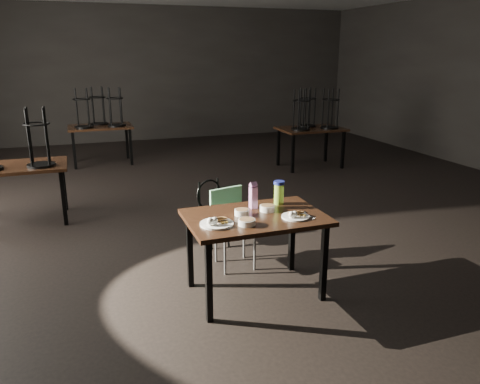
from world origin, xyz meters
name	(u,v)px	position (x,y,z in m)	size (l,w,h in m)	color
room	(238,34)	(-0.06, 0.01, 2.33)	(12.00, 12.04, 3.22)	black
main_table	(255,224)	(-0.68, -2.22, 0.67)	(1.20, 0.80, 0.75)	black
plate_left	(216,222)	(-1.07, -2.33, 0.77)	(0.28, 0.28, 0.09)	white
plate_right	(295,215)	(-0.38, -2.39, 0.77)	(0.24, 0.24, 0.08)	white
bowl_near	(242,212)	(-0.79, -2.17, 0.78)	(0.13, 0.13, 0.05)	white
bowl_far	(267,208)	(-0.54, -2.14, 0.78)	(0.13, 0.13, 0.05)	white
bowl_big	(247,222)	(-0.84, -2.41, 0.78)	(0.14, 0.14, 0.05)	white
juice_carton	(253,196)	(-0.63, -2.02, 0.86)	(0.07, 0.07, 0.25)	#851875
water_bottle	(279,192)	(-0.36, -1.99, 0.86)	(0.11, 0.11, 0.22)	#9BCF3C
spoon	(304,213)	(-0.25, -2.31, 0.75)	(0.06, 0.21, 0.01)	silver
bentwood_chair	(214,207)	(-0.70, -0.98, 0.44)	(0.40, 0.39, 0.74)	black
school_chair	(232,220)	(-0.69, -1.56, 0.48)	(0.45, 0.45, 0.80)	#6EAC81
bg_table_left	(16,166)	(-2.84, 0.51, 0.75)	(1.20, 0.80, 1.48)	black
bg_table_right	(312,127)	(2.10, 2.01, 0.78)	(1.20, 0.80, 1.48)	black
bg_table_far	(100,124)	(-1.63, 3.62, 0.78)	(1.20, 0.80, 1.48)	black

